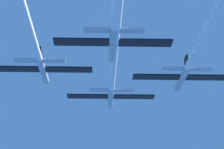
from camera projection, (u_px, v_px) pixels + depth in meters
name	position (u px, v px, depth m)	size (l,w,h in m)	color
jet_lead	(113.00, 73.00, 88.62)	(19.67, 57.35, 3.26)	#B2BAC6
jet_left_wing	(31.00, 33.00, 73.95)	(19.67, 60.59, 3.26)	#B2BAC6
jet_right_wing	(202.00, 38.00, 72.45)	(19.67, 63.71, 3.26)	#B2BAC6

